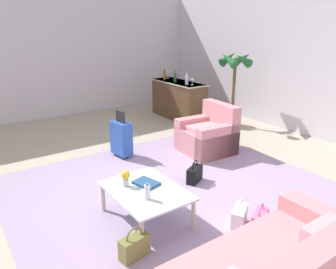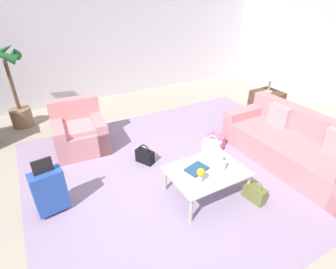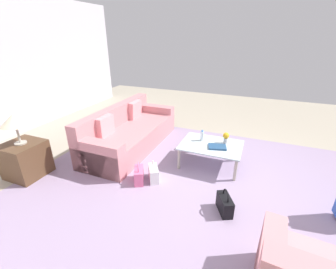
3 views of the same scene
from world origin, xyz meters
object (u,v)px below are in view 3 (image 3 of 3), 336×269
Objects in this scene: couch at (128,133)px; handbag_black at (225,204)px; flower_vase at (226,137)px; handbag_olive at (190,143)px; side_table at (26,159)px; coffee_table_book at (217,147)px; coffee_table at (211,147)px; water_bottle at (202,136)px; handbag_white at (153,173)px; table_lamp at (14,121)px; handbag_pink at (139,175)px.

handbag_black is at bearing 151.21° from couch.
flower_vase is 0.90m from handbag_olive.
flower_vase reaches higher than handbag_olive.
couch is 4.14× the size of side_table.
handbag_olive is at bearing -54.65° from coffee_table_book.
coffee_table is (-1.80, 0.10, 0.07)m from couch.
handbag_white is at bearing 59.38° from water_bottle.
coffee_table is 0.31m from flower_vase.
table_lamp is 1.40× the size of handbag_black.
coffee_table_book is 1.15m from handbag_black.
flower_vase reaches higher than handbag_white.
coffee_table_book reaches higher than coffee_table.
handbag_black is at bearing 165.91° from handbag_white.
side_table is at bearing 28.18° from coffee_table.
handbag_olive is at bearing -58.67° from handbag_black.
couch is 2.29× the size of coffee_table.
handbag_pink is at bearing -6.91° from handbag_black.
table_lamp reaches higher than flower_vase.
couch is at bearing -3.18° from coffee_table.
side_table reaches higher than handbag_pink.
side_table is (2.92, 1.42, -0.13)m from coffee_table_book.
coffee_table_book is (-1.92, 0.18, 0.13)m from couch.
couch is 8.13× the size of coffee_table_book.
side_table reaches higher than coffee_table.
handbag_pink and handbag_black have the same top height.
coffee_table reaches higher than handbag_white.
handbag_white is 1.00× the size of handbag_black.
handbag_white is at bearing -145.95° from handbag_pink.
water_bottle is 0.34× the size of side_table.
handbag_white is at bearing 26.25° from coffee_table_book.
couch is 1.41m from handbag_white.
coffee_table is 1.81× the size of side_table.
handbag_pink is at bearing 43.68° from flower_vase.
coffee_table_book is (-0.32, 0.18, -0.08)m from water_bottle.
handbag_pink is at bearing 25.10° from coffee_table_book.
couch reaches higher than handbag_pink.
flower_vase is at bearing -128.06° from coffee_table_book.
couch is 6.85× the size of handbag_white.
couch is 2.01m from table_lamp.
coffee_table_book is at bearing -72.61° from handbag_black.
handbag_white is (0.55, 0.93, -0.38)m from water_bottle.
water_bottle is at bearing 180.00° from couch.
coffee_table_book is at bearing 174.64° from couch.
table_lamp reaches higher than water_bottle.
coffee_table is 1.24m from handbag_black.
table_lamp is (1.00, 1.60, 0.69)m from couch.
water_bottle is 0.38m from coffee_table_book.
couch reaches higher than water_bottle.
handbag_black is (-0.97, 1.59, 0.00)m from handbag_olive.
table_lamp reaches higher than side_table.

